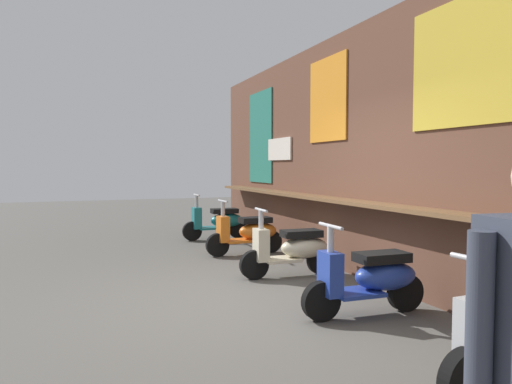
{
  "coord_description": "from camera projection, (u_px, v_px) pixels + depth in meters",
  "views": [
    {
      "loc": [
        4.93,
        -1.78,
        1.54
      ],
      "look_at": [
        -2.05,
        0.95,
        1.13
      ],
      "focal_mm": 32.93,
      "sensor_mm": 36.0,
      "label": 1
    }
  ],
  "objects": [
    {
      "name": "scooter_cream",
      "position": [
        294.0,
        249.0,
        6.57
      ],
      "size": [
        0.47,
        1.4,
        0.97
      ],
      "rotation": [
        0.0,
        0.0,
        -1.63
      ],
      "color": "beige",
      "rests_on": "ground_plane"
    },
    {
      "name": "ground_plane",
      "position": [
        244.0,
        303.0,
        5.31
      ],
      "size": [
        34.81,
        34.81,
        0.0
      ],
      "primitive_type": "plane",
      "color": "#56544F"
    },
    {
      "name": "scooter_blue",
      "position": [
        372.0,
        278.0,
        4.86
      ],
      "size": [
        0.46,
        1.4,
        0.97
      ],
      "rotation": [
        0.0,
        0.0,
        -1.61
      ],
      "color": "#233D9E",
      "rests_on": "ground_plane"
    },
    {
      "name": "scooter_teal",
      "position": [
        219.0,
        221.0,
        9.91
      ],
      "size": [
        0.46,
        1.4,
        0.97
      ],
      "rotation": [
        0.0,
        0.0,
        -1.59
      ],
      "color": "#197075",
      "rests_on": "ground_plane"
    },
    {
      "name": "market_stall_facade",
      "position": [
        393.0,
        150.0,
        5.96
      ],
      "size": [
        12.43,
        0.61,
        3.5
      ],
      "color": "brown",
      "rests_on": "ground_plane"
    },
    {
      "name": "scooter_orange",
      "position": [
        249.0,
        232.0,
        8.23
      ],
      "size": [
        0.46,
        1.4,
        0.97
      ],
      "rotation": [
        0.0,
        0.0,
        -1.55
      ],
      "color": "orange",
      "rests_on": "ground_plane"
    }
  ]
}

